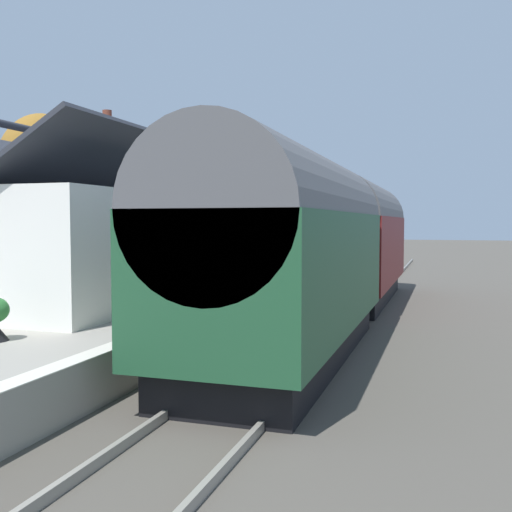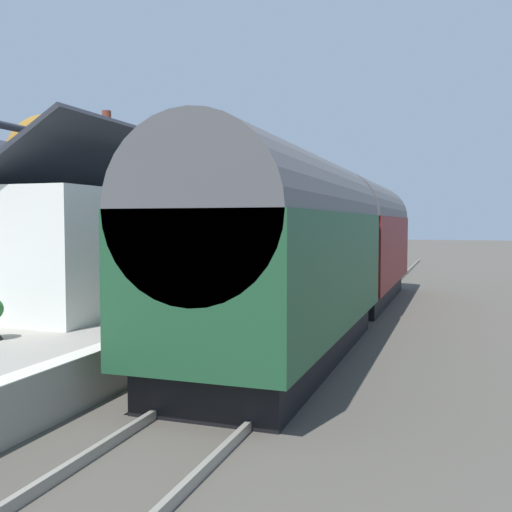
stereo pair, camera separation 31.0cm
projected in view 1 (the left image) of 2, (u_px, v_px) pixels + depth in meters
The scene contains 18 objects.
ground_plane at pixel (316, 310), 18.78m from camera, with size 160.00×160.00×0.00m, color #4C473F.
platform at pixel (211, 293), 19.88m from camera, with size 32.00×5.27×0.80m, color gray.
platform_edge_coping at pixel (280, 284), 19.10m from camera, with size 32.00×0.36×0.02m, color beige.
rail_near at pixel (367, 310), 18.28m from camera, with size 52.00×0.08×0.14m, color gray.
rail_far at pixel (321, 308), 18.72m from camera, with size 52.00×0.08×0.14m, color gray.
train at pixel (332, 244), 16.43m from camera, with size 18.62×2.73×4.32m.
station_building at pixel (85, 244), 14.59m from camera, with size 7.63×4.57×4.97m.
bench_mid_platform at pixel (297, 255), 27.80m from camera, with size 1.42×0.50×0.88m.
bench_by_lamp at pixel (260, 263), 22.27m from camera, with size 1.42×0.50×0.88m.
bench_near_building at pixel (245, 267), 20.22m from camera, with size 1.41×0.45×0.88m.
planter_under_sign at pixel (227, 266), 23.57m from camera, with size 0.86×0.32×0.58m.
planter_bench_right at pixel (279, 255), 29.09m from camera, with size 0.48×0.48×0.72m.
planter_edge_far at pixel (299, 255), 29.00m from camera, with size 0.49×0.49×0.77m.
planter_corner_building at pixel (217, 271), 20.05m from camera, with size 0.37×0.37×0.71m.
planter_by_door at pixel (162, 293), 13.28m from camera, with size 0.46×0.46×0.80m.
lamp_post_platform at pixel (309, 213), 24.46m from camera, with size 0.32×0.50×3.41m.
tree_far_left at pixel (107, 178), 35.36m from camera, with size 3.67×3.55×7.44m.
tree_distant at pixel (44, 169), 29.00m from camera, with size 4.61×4.18×8.16m.
Camera 1 is at (-18.33, -3.94, 2.81)m, focal length 41.12 mm.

